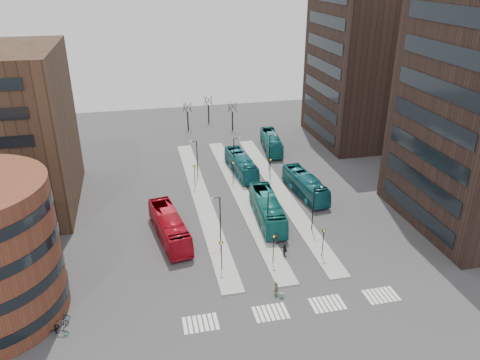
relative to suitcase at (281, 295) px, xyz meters
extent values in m
plane|color=#313134|center=(-0.74, -5.99, -0.27)|extent=(160.00, 160.00, 0.00)
cube|color=gray|center=(-4.74, 24.01, -0.20)|extent=(2.50, 45.00, 0.15)
cube|color=gray|center=(1.26, 24.01, -0.20)|extent=(2.50, 45.00, 0.15)
cube|color=gray|center=(7.26, 24.01, -0.20)|extent=(2.50, 45.00, 0.15)
cube|color=navy|center=(0.00, 0.00, 0.00)|extent=(0.49, 0.42, 0.54)
imported|color=#B60E1E|center=(-10.22, 14.23, 1.40)|extent=(4.66, 12.31, 3.35)
imported|color=#156A66|center=(2.97, 15.92, 1.41)|extent=(3.62, 12.24, 3.37)
imported|color=#155E6A|center=(3.03, 31.96, 1.31)|extent=(3.45, 11.54, 3.17)
imported|color=#145B64|center=(10.57, 22.16, 1.31)|extent=(3.80, 11.57, 3.16)
imported|color=#146366|center=(10.83, 40.98, 1.29)|extent=(3.98, 11.42, 3.11)
imported|color=#4B482D|center=(-0.38, 0.64, 0.48)|extent=(0.65, 0.58, 1.50)
imported|color=black|center=(-9.54, 11.84, 0.57)|extent=(1.00, 0.91, 1.69)
imported|color=black|center=(2.59, 7.08, 0.58)|extent=(0.74, 1.08, 1.71)
imported|color=black|center=(2.33, 9.67, 0.51)|extent=(1.04, 1.16, 1.56)
imported|color=gray|center=(-21.74, -0.65, 0.19)|extent=(1.86, 1.08, 0.92)
imported|color=gray|center=(-21.74, 0.37, 0.18)|extent=(1.56, 0.98, 0.91)
imported|color=gray|center=(-21.74, 1.57, 0.14)|extent=(1.65, 0.92, 0.82)
cube|color=silver|center=(-10.24, -1.99, -0.26)|extent=(0.35, 2.40, 0.01)
cube|color=silver|center=(-9.74, -1.99, -0.26)|extent=(0.35, 2.40, 0.01)
cube|color=silver|center=(-9.24, -1.99, -0.26)|extent=(0.35, 2.40, 0.01)
cube|color=silver|center=(-8.74, -1.99, -0.26)|extent=(0.35, 2.40, 0.01)
cube|color=silver|center=(-8.24, -1.99, -0.26)|extent=(0.35, 2.40, 0.01)
cube|color=silver|center=(-7.74, -1.99, -0.26)|extent=(0.35, 2.40, 0.01)
cube|color=silver|center=(-7.24, -1.99, -0.26)|extent=(0.35, 2.40, 0.01)
cube|color=silver|center=(-3.24, -1.99, -0.26)|extent=(0.35, 2.40, 0.01)
cube|color=silver|center=(-2.74, -1.99, -0.26)|extent=(0.35, 2.40, 0.01)
cube|color=silver|center=(-2.24, -1.99, -0.26)|extent=(0.35, 2.40, 0.01)
cube|color=silver|center=(-1.74, -1.99, -0.26)|extent=(0.35, 2.40, 0.01)
cube|color=silver|center=(-1.24, -1.99, -0.26)|extent=(0.35, 2.40, 0.01)
cube|color=silver|center=(-0.74, -1.99, -0.26)|extent=(0.35, 2.40, 0.01)
cube|color=silver|center=(-0.24, -1.99, -0.26)|extent=(0.35, 2.40, 0.01)
cube|color=silver|center=(2.76, -1.99, -0.26)|extent=(0.35, 2.40, 0.01)
cube|color=silver|center=(3.26, -1.99, -0.26)|extent=(0.35, 2.40, 0.01)
cube|color=silver|center=(3.76, -1.99, -0.26)|extent=(0.35, 2.40, 0.01)
cube|color=silver|center=(4.26, -1.99, -0.26)|extent=(0.35, 2.40, 0.01)
cube|color=silver|center=(4.76, -1.99, -0.26)|extent=(0.35, 2.40, 0.01)
cube|color=silver|center=(5.26, -1.99, -0.26)|extent=(0.35, 2.40, 0.01)
cube|color=silver|center=(5.76, -1.99, -0.26)|extent=(0.35, 2.40, 0.01)
cube|color=silver|center=(8.76, -1.99, -0.26)|extent=(0.35, 2.40, 0.01)
cube|color=silver|center=(9.26, -1.99, -0.26)|extent=(0.35, 2.40, 0.01)
cube|color=silver|center=(9.76, -1.99, -0.26)|extent=(0.35, 2.40, 0.01)
cube|color=silver|center=(10.26, -1.99, -0.26)|extent=(0.35, 2.40, 0.01)
cube|color=silver|center=(10.76, -1.99, -0.26)|extent=(0.35, 2.40, 0.01)
cube|color=silver|center=(11.26, -1.99, -0.26)|extent=(0.35, 2.40, 0.01)
cube|color=silver|center=(11.76, -1.99, -0.26)|extent=(0.35, 2.40, 0.01)
cube|color=black|center=(21.20, 10.01, 2.23)|extent=(0.12, 16.00, 2.00)
cube|color=black|center=(21.20, 10.01, 6.23)|extent=(0.12, 16.00, 2.00)
cube|color=black|center=(21.20, 10.01, 10.23)|extent=(0.12, 16.00, 2.00)
cube|color=black|center=(21.20, 10.01, 14.23)|extent=(0.12, 16.00, 2.00)
cube|color=black|center=(21.20, 10.01, 18.23)|extent=(0.12, 16.00, 2.00)
cube|color=black|center=(21.20, 10.01, 22.23)|extent=(0.12, 16.00, 2.00)
cube|color=black|center=(21.20, 10.01, 26.23)|extent=(0.12, 16.00, 2.00)
cube|color=black|center=(31.26, 44.01, 14.73)|extent=(20.00, 20.00, 30.00)
cube|color=black|center=(21.20, 44.01, 2.23)|extent=(0.12, 16.00, 2.00)
cube|color=black|center=(21.20, 44.01, 6.23)|extent=(0.12, 16.00, 2.00)
cube|color=black|center=(21.20, 44.01, 10.23)|extent=(0.12, 16.00, 2.00)
cube|color=black|center=(21.20, 44.01, 14.23)|extent=(0.12, 16.00, 2.00)
cube|color=black|center=(21.20, 44.01, 18.23)|extent=(0.12, 16.00, 2.00)
cube|color=black|center=(21.20, 44.01, 22.23)|extent=(0.12, 16.00, 2.00)
cylinder|color=black|center=(-5.14, 6.01, 1.63)|extent=(0.10, 0.10, 3.50)
cube|color=black|center=(-5.14, 6.01, 3.38)|extent=(0.45, 0.10, 0.30)
cube|color=yellow|center=(-5.14, 5.95, 3.38)|extent=(0.20, 0.02, 0.20)
cylinder|color=black|center=(-5.14, 28.01, 1.63)|extent=(0.10, 0.10, 3.50)
cube|color=black|center=(-5.14, 28.01, 3.38)|extent=(0.45, 0.10, 0.30)
cube|color=yellow|center=(-5.14, 27.95, 3.38)|extent=(0.20, 0.02, 0.20)
cylinder|color=black|center=(0.86, 6.01, 1.63)|extent=(0.10, 0.10, 3.50)
cube|color=black|center=(0.86, 6.01, 3.38)|extent=(0.45, 0.10, 0.30)
cube|color=yellow|center=(0.86, 5.95, 3.38)|extent=(0.20, 0.02, 0.20)
cylinder|color=black|center=(0.86, 28.01, 1.63)|extent=(0.10, 0.10, 3.50)
cube|color=black|center=(0.86, 28.01, 3.38)|extent=(0.45, 0.10, 0.30)
cube|color=yellow|center=(0.86, 27.95, 3.38)|extent=(0.20, 0.02, 0.20)
cylinder|color=black|center=(6.86, 6.01, 1.63)|extent=(0.10, 0.10, 3.50)
cube|color=black|center=(6.86, 6.01, 3.38)|extent=(0.45, 0.10, 0.30)
cube|color=yellow|center=(6.86, 5.95, 3.38)|extent=(0.20, 0.02, 0.20)
cylinder|color=black|center=(6.86, 28.01, 1.63)|extent=(0.10, 0.10, 3.50)
cube|color=black|center=(6.86, 28.01, 3.38)|extent=(0.45, 0.10, 0.30)
cube|color=yellow|center=(6.86, 27.95, 3.38)|extent=(0.20, 0.02, 0.20)
cylinder|color=black|center=(-4.14, 12.01, 2.88)|extent=(0.14, 0.14, 6.00)
cylinder|color=black|center=(-4.59, 12.01, 5.88)|extent=(0.90, 0.08, 0.08)
sphere|color=silver|center=(-5.04, 12.01, 5.88)|extent=(0.24, 0.24, 0.24)
cylinder|color=black|center=(-4.14, 32.01, 2.88)|extent=(0.14, 0.14, 6.00)
cylinder|color=black|center=(-4.59, 32.01, 5.88)|extent=(0.90, 0.08, 0.08)
sphere|color=silver|center=(-5.04, 32.01, 5.88)|extent=(0.24, 0.24, 0.24)
cylinder|color=black|center=(1.86, 12.01, 2.88)|extent=(0.14, 0.14, 6.00)
cylinder|color=black|center=(2.31, 12.01, 5.88)|extent=(0.90, 0.08, 0.08)
sphere|color=silver|center=(2.76, 12.01, 5.88)|extent=(0.24, 0.24, 0.24)
cylinder|color=black|center=(1.86, 32.01, 2.88)|extent=(0.14, 0.14, 6.00)
cylinder|color=black|center=(2.31, 32.01, 5.88)|extent=(0.90, 0.08, 0.08)
sphere|color=silver|center=(2.76, 32.01, 5.88)|extent=(0.24, 0.24, 0.24)
cylinder|color=black|center=(7.86, 12.01, 2.88)|extent=(0.14, 0.14, 6.00)
cylinder|color=black|center=(8.31, 12.01, 5.88)|extent=(0.90, 0.08, 0.08)
sphere|color=silver|center=(8.76, 12.01, 5.88)|extent=(0.24, 0.24, 0.24)
cylinder|color=black|center=(7.86, 32.01, 2.88)|extent=(0.14, 0.14, 6.00)
cylinder|color=black|center=(8.31, 32.01, 5.88)|extent=(0.90, 0.08, 0.08)
sphere|color=silver|center=(8.76, 32.01, 5.88)|extent=(0.24, 0.24, 0.24)
cylinder|color=black|center=(-2.74, 56.01, 1.73)|extent=(0.30, 0.30, 4.00)
cylinder|color=black|center=(-2.04, 56.01, 4.63)|extent=(0.10, 1.56, 1.95)
cylinder|color=black|center=(-2.53, 56.67, 4.63)|extent=(1.48, 0.59, 1.97)
cylinder|color=black|center=(-3.31, 56.42, 4.63)|extent=(0.90, 1.31, 1.99)
cylinder|color=black|center=(-3.31, 55.60, 4.63)|extent=(0.89, 1.31, 1.99)
cylinder|color=black|center=(-2.53, 55.34, 4.63)|extent=(1.48, 0.58, 1.97)
cylinder|color=black|center=(2.26, 60.01, 1.73)|extent=(0.30, 0.30, 4.00)
cylinder|color=black|center=(2.96, 60.01, 4.63)|extent=(0.10, 1.56, 1.95)
cylinder|color=black|center=(2.47, 60.67, 4.63)|extent=(1.48, 0.59, 1.97)
cylinder|color=black|center=(1.69, 60.42, 4.63)|extent=(0.90, 1.31, 1.99)
cylinder|color=black|center=(1.69, 59.60, 4.63)|extent=(0.89, 1.31, 1.99)
cylinder|color=black|center=(2.47, 59.34, 4.63)|extent=(1.48, 0.58, 1.97)
cylinder|color=black|center=(6.26, 54.01, 1.73)|extent=(0.30, 0.30, 4.00)
cylinder|color=black|center=(6.96, 54.01, 4.63)|extent=(0.10, 1.56, 1.95)
cylinder|color=black|center=(6.47, 54.67, 4.63)|extent=(1.48, 0.59, 1.97)
cylinder|color=black|center=(5.69, 54.42, 4.63)|extent=(0.90, 1.31, 1.99)
cylinder|color=black|center=(5.69, 53.60, 4.63)|extent=(0.89, 1.31, 1.99)
cylinder|color=black|center=(6.47, 53.34, 4.63)|extent=(1.48, 0.58, 1.97)
camera|label=1|loc=(-12.81, -36.99, 31.04)|focal=35.00mm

